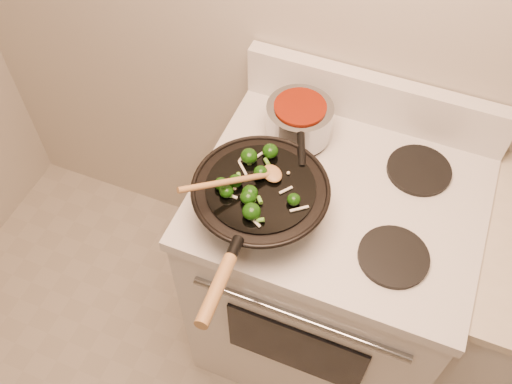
% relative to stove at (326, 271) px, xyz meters
% --- Properties ---
extents(stove, '(0.78, 0.67, 1.08)m').
position_rel_stove_xyz_m(stove, '(0.00, 0.00, 0.00)').
color(stove, silver).
rests_on(stove, ground).
extents(wok, '(0.35, 0.58, 0.17)m').
position_rel_stove_xyz_m(wok, '(-0.18, -0.16, 0.52)').
color(wok, black).
rests_on(wok, stove).
extents(stirfry, '(0.24, 0.24, 0.04)m').
position_rel_stove_xyz_m(stirfry, '(-0.20, -0.16, 0.58)').
color(stirfry, '#103408').
rests_on(stirfry, wok).
extents(wooden_spoon, '(0.21, 0.23, 0.09)m').
position_rel_stove_xyz_m(wooden_spoon, '(-0.21, -0.16, 0.60)').
color(wooden_spoon, '#9D6D3E').
rests_on(wooden_spoon, wok).
extents(saucepan, '(0.19, 0.30, 0.11)m').
position_rel_stove_xyz_m(saucepan, '(-0.18, 0.15, 0.52)').
color(saucepan, '#919599').
rests_on(saucepan, stove).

